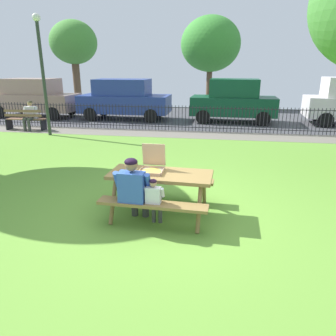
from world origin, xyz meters
name	(u,v)px	position (x,y,z in m)	size (l,w,h in m)	color
ground	(179,180)	(0.00, 1.84, -0.01)	(28.00, 11.67, 0.02)	#639835
cobblestone_walkway	(196,135)	(0.00, 6.97, 0.00)	(28.00, 1.40, 0.01)	slate
street_asphalt	(203,117)	(0.00, 11.50, -0.01)	(28.00, 7.65, 0.01)	#424247
picnic_table_foreground	(161,182)	(-0.11, 0.07, 0.60)	(1.86, 1.56, 0.79)	olive
pizza_box_open	(152,166)	(-0.27, 0.15, 0.86)	(0.42, 0.47, 0.47)	tan
pizza_slice_on_table	(132,168)	(-0.68, 0.24, 0.78)	(0.25, 0.31, 0.02)	#F9CF6C
adult_at_table	(134,188)	(-0.46, -0.42, 0.66)	(0.62, 0.60, 1.19)	#383838
child_at_table	(154,198)	(-0.11, -0.46, 0.52)	(0.35, 0.34, 0.87)	#444444
iron_fence_streetside	(198,118)	(0.00, 7.67, 0.53)	(19.89, 0.03, 1.03)	black
park_bench_left	(25,120)	(-7.08, 6.84, 0.42)	(1.62, 0.54, 0.85)	brown
person_on_park_bench	(30,114)	(-6.85, 6.85, 0.66)	(0.61, 0.59, 1.19)	#383838
lamp_post_walkway	(42,64)	(-5.58, 6.04, 2.60)	(0.28, 0.28, 4.29)	#2D382D
parked_car_far_left	(34,97)	(-8.64, 10.18, 1.01)	(4.47, 2.07, 1.94)	#9F7D6D
parked_car_left	(124,99)	(-3.81, 10.18, 1.01)	(4.41, 1.94, 1.94)	navy
parked_car_center	(233,100)	(1.48, 10.18, 1.01)	(3.96, 1.95, 1.98)	#0F462B
far_tree_left	(74,43)	(-9.23, 16.66, 4.02)	(3.20, 3.20, 5.52)	brown
far_tree_midleft	(211,44)	(0.09, 16.66, 3.86)	(3.81, 3.81, 5.59)	brown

